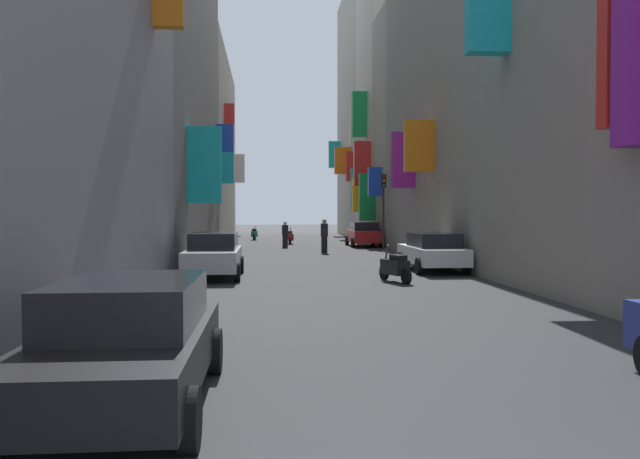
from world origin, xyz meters
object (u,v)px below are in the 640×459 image
parked_car_black (128,340)px  pedestrian_crossing (285,235)px  parked_car_red (363,234)px  parked_car_silver (214,254)px  traffic_light_near_corner (384,198)px  scooter_red (290,237)px  pedestrian_near_left (324,236)px  scooter_black (395,267)px  scooter_green (254,234)px  parked_car_white (432,251)px

parked_car_black → pedestrian_crossing: size_ratio=2.72×
parked_car_red → parked_car_black: bearing=-103.4°
parked_car_silver → traffic_light_near_corner: 16.71m
parked_car_red → parked_car_silver: bearing=-113.6°
scooter_red → pedestrian_near_left: 9.42m
parked_car_black → scooter_black: bearing=65.3°
scooter_green → traffic_light_near_corner: 15.05m
parked_car_red → parked_car_white: 16.07m
scooter_red → pedestrian_crossing: size_ratio=1.16×
parked_car_red → scooter_red: size_ratio=2.33×
parked_car_black → pedestrian_crossing: bearing=85.1°
parked_car_black → parked_car_silver: bearing=90.8°
parked_car_red → scooter_black: size_ratio=2.36×
scooter_red → scooter_green: bearing=111.9°
parked_car_red → scooter_green: 11.76m
scooter_green → parked_car_black: bearing=-90.9°
parked_car_black → traffic_light_near_corner: bearing=73.9°
traffic_light_near_corner → pedestrian_near_left: bearing=-143.9°
parked_car_black → pedestrian_near_left: pedestrian_near_left is taller
parked_car_white → parked_car_black: 17.07m
parked_car_black → pedestrian_near_left: size_ratio=2.38×
scooter_black → pedestrian_near_left: (-0.92, 13.63, 0.43)m
parked_car_white → pedestrian_near_left: size_ratio=2.45×
parked_car_white → parked_car_black: bearing=-116.2°
pedestrian_near_left → traffic_light_near_corner: 4.89m
pedestrian_crossing → traffic_light_near_corner: traffic_light_near_corner is taller
parked_car_black → scooter_black: parked_car_black is taller
parked_car_white → scooter_green: (-6.92, 25.61, -0.28)m
scooter_red → scooter_black: bearing=-84.1°
parked_car_black → pedestrian_near_left: (4.54, 25.49, 0.15)m
scooter_red → pedestrian_near_left: (1.45, -9.30, 0.43)m
parked_car_silver → parked_car_red: parked_car_red is taller
scooter_black → pedestrian_crossing: bearing=98.4°
parked_car_white → scooter_green: bearing=105.1°
parked_car_red → scooter_green: parked_car_red is taller
parked_car_black → scooter_red: (3.09, 34.78, -0.27)m
parked_car_white → scooter_red: parked_car_white is taller
parked_car_black → scooter_red: 34.92m
scooter_red → scooter_green: size_ratio=0.96×
scooter_black → parked_car_white: bearing=58.9°
parked_car_silver → scooter_black: 5.97m
parked_car_silver → parked_car_white: bearing=11.3°
scooter_black → scooter_green: (-4.83, 29.07, 0.00)m
pedestrian_crossing → pedestrian_near_left: (1.88, -5.27, 0.12)m
parked_car_white → scooter_red: (-4.45, 19.47, -0.28)m
scooter_black → traffic_light_near_corner: bearing=80.7°
parked_car_silver → parked_car_white: 7.88m
parked_car_white → traffic_light_near_corner: 12.99m
parked_car_silver → pedestrian_crossing: bearing=80.5°
scooter_green → parked_car_white: bearing=-74.9°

